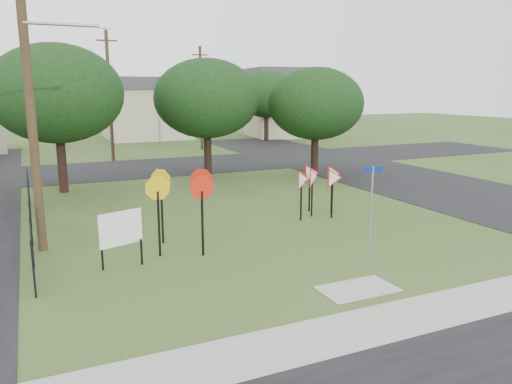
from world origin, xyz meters
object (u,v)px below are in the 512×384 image
at_px(street_name_sign, 371,211).
at_px(info_board, 121,231).
at_px(yield_sign_cluster, 318,179).
at_px(stop_sign_cluster, 181,192).

distance_m(street_name_sign, info_board, 7.16).
xyz_separation_m(street_name_sign, yield_sign_cluster, (1.89, 5.91, -0.18)).
relative_size(street_name_sign, yield_sign_cluster, 1.14).
xyz_separation_m(stop_sign_cluster, yield_sign_cluster, (6.24, 1.89, -0.34)).
height_order(street_name_sign, stop_sign_cluster, street_name_sign).
relative_size(yield_sign_cluster, info_board, 1.57).
xyz_separation_m(yield_sign_cluster, info_board, (-8.30, -2.79, -0.44)).
bearing_deg(stop_sign_cluster, street_name_sign, -42.80).
height_order(street_name_sign, yield_sign_cluster, street_name_sign).
relative_size(street_name_sign, info_board, 1.79).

